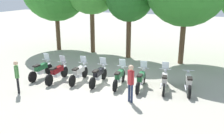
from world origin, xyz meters
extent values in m
plane|color=#ADA899|center=(0.00, 0.00, 0.00)|extent=(80.00, 80.00, 0.00)
cylinder|color=black|center=(-4.15, 0.31, 0.32)|extent=(0.11, 0.64, 0.64)
cylinder|color=black|center=(-4.13, -1.24, 0.32)|extent=(0.11, 0.64, 0.64)
cube|color=silver|center=(-4.15, 0.31, 0.66)|extent=(0.13, 0.36, 0.04)
cube|color=#1E6033|center=(-4.14, -0.41, 0.67)|extent=(0.27, 0.95, 0.30)
cube|color=silver|center=(-4.14, -0.46, 0.40)|extent=(0.23, 0.40, 0.24)
cube|color=black|center=(-4.14, -0.81, 0.86)|extent=(0.25, 0.44, 0.08)
cylinder|color=silver|center=(-4.15, 0.22, 0.64)|extent=(0.05, 0.23, 0.64)
cylinder|color=silver|center=(-4.15, 0.13, 0.97)|extent=(0.62, 0.05, 0.04)
sphere|color=silver|center=(-4.15, 0.26, 0.85)|extent=(0.16, 0.16, 0.16)
cylinder|color=silver|center=(-4.30, -0.76, 0.34)|extent=(0.08, 0.70, 0.07)
cube|color=silver|center=(-4.15, 0.19, 1.17)|extent=(0.36, 0.14, 0.39)
cylinder|color=black|center=(-2.97, 0.23, 0.32)|extent=(0.11, 0.64, 0.64)
cylinder|color=black|center=(-2.95, -1.32, 0.32)|extent=(0.11, 0.64, 0.64)
cube|color=silver|center=(-2.97, 0.23, 0.66)|extent=(0.12, 0.36, 0.04)
cube|color=maroon|center=(-2.96, -0.50, 0.67)|extent=(0.27, 0.95, 0.30)
cube|color=silver|center=(-2.96, -0.55, 0.40)|extent=(0.22, 0.40, 0.24)
cube|color=black|center=(-2.95, -0.90, 0.86)|extent=(0.24, 0.44, 0.08)
cylinder|color=silver|center=(-2.97, 0.14, 0.64)|extent=(0.05, 0.23, 0.64)
cylinder|color=silver|center=(-2.96, 0.05, 0.97)|extent=(0.62, 0.04, 0.04)
sphere|color=silver|center=(-2.97, 0.18, 0.85)|extent=(0.16, 0.16, 0.16)
cylinder|color=silver|center=(-3.11, -0.85, 0.34)|extent=(0.08, 0.70, 0.07)
cube|color=silver|center=(-2.97, 0.11, 1.17)|extent=(0.36, 0.14, 0.39)
cylinder|color=black|center=(-1.81, 0.63, 0.32)|extent=(0.13, 0.64, 0.64)
cylinder|color=black|center=(-1.74, -0.92, 0.32)|extent=(0.13, 0.64, 0.64)
cube|color=silver|center=(-1.81, 0.63, 0.66)|extent=(0.14, 0.36, 0.04)
cube|color=silver|center=(-1.78, -0.10, 0.67)|extent=(0.30, 0.96, 0.30)
cube|color=silver|center=(-1.77, -0.15, 0.40)|extent=(0.24, 0.41, 0.24)
cube|color=black|center=(-1.76, -0.50, 0.86)|extent=(0.26, 0.45, 0.08)
cylinder|color=silver|center=(-1.81, 0.54, 0.64)|extent=(0.06, 0.23, 0.64)
cylinder|color=silver|center=(-1.80, 0.45, 0.97)|extent=(0.62, 0.06, 0.04)
sphere|color=silver|center=(-1.81, 0.58, 0.85)|extent=(0.17, 0.17, 0.16)
cylinder|color=silver|center=(-1.92, -0.45, 0.34)|extent=(0.10, 0.70, 0.07)
cube|color=silver|center=(-1.80, 0.51, 1.17)|extent=(0.37, 0.15, 0.39)
cylinder|color=black|center=(-0.60, 0.73, 0.32)|extent=(0.11, 0.64, 0.64)
cylinder|color=black|center=(-0.58, -0.82, 0.32)|extent=(0.11, 0.64, 0.64)
cube|color=silver|center=(-0.60, 0.73, 0.66)|extent=(0.13, 0.36, 0.04)
cube|color=black|center=(-0.59, 0.01, 0.67)|extent=(0.28, 0.95, 0.30)
cube|color=silver|center=(-0.59, -0.04, 0.40)|extent=(0.23, 0.40, 0.24)
cube|color=black|center=(-0.59, -0.39, 0.86)|extent=(0.25, 0.44, 0.08)
cylinder|color=silver|center=(-0.60, 0.64, 0.64)|extent=(0.05, 0.23, 0.64)
cylinder|color=silver|center=(-0.60, 0.55, 0.97)|extent=(0.62, 0.05, 0.04)
sphere|color=silver|center=(-0.60, 0.68, 0.85)|extent=(0.16, 0.16, 0.16)
cylinder|color=silver|center=(-0.75, -0.34, 0.34)|extent=(0.08, 0.70, 0.07)
cube|color=silver|center=(-0.60, 0.61, 1.17)|extent=(0.36, 0.14, 0.39)
cylinder|color=black|center=(0.52, 0.85, 0.32)|extent=(0.16, 0.65, 0.64)
cylinder|color=black|center=(0.66, -0.69, 0.32)|extent=(0.16, 0.65, 0.64)
cube|color=silver|center=(0.52, 0.85, 0.66)|extent=(0.15, 0.37, 0.04)
cube|color=#1E6033|center=(0.59, 0.13, 0.67)|extent=(0.35, 0.97, 0.30)
cube|color=silver|center=(0.59, 0.08, 0.40)|extent=(0.26, 0.42, 0.24)
cube|color=black|center=(0.62, -0.27, 0.86)|extent=(0.28, 0.46, 0.08)
cylinder|color=silver|center=(0.53, 0.76, 0.64)|extent=(0.07, 0.23, 0.64)
cylinder|color=silver|center=(0.54, 0.67, 0.97)|extent=(0.62, 0.09, 0.04)
sphere|color=silver|center=(0.53, 0.80, 0.85)|extent=(0.17, 0.17, 0.16)
cylinder|color=silver|center=(0.46, -0.23, 0.34)|extent=(0.13, 0.70, 0.07)
cube|color=silver|center=(0.53, 0.73, 1.17)|extent=(0.37, 0.16, 0.39)
cylinder|color=black|center=(1.72, 0.96, 0.32)|extent=(0.15, 0.65, 0.64)
cylinder|color=black|center=(1.83, -0.59, 0.32)|extent=(0.15, 0.65, 0.64)
cube|color=silver|center=(1.72, 0.96, 0.66)|extent=(0.15, 0.37, 0.04)
cube|color=#1E6033|center=(1.77, 0.23, 0.67)|extent=(0.33, 0.97, 0.30)
cube|color=silver|center=(1.77, 0.18, 0.40)|extent=(0.25, 0.42, 0.24)
cube|color=black|center=(1.80, -0.17, 0.86)|extent=(0.27, 0.46, 0.08)
cylinder|color=silver|center=(1.72, 0.87, 0.64)|extent=(0.07, 0.23, 0.64)
cylinder|color=silver|center=(1.73, 0.78, 0.97)|extent=(0.62, 0.08, 0.04)
sphere|color=silver|center=(1.72, 0.91, 0.85)|extent=(0.17, 0.17, 0.16)
cylinder|color=silver|center=(1.64, -0.13, 0.34)|extent=(0.12, 0.70, 0.07)
cube|color=silver|center=(1.72, 0.84, 1.17)|extent=(0.37, 0.16, 0.39)
cylinder|color=black|center=(2.83, 1.22, 0.32)|extent=(0.20, 0.65, 0.64)
cylinder|color=black|center=(3.09, -0.31, 0.32)|extent=(0.20, 0.65, 0.64)
cube|color=silver|center=(2.83, 1.22, 0.66)|extent=(0.18, 0.37, 0.04)
cube|color=silver|center=(2.95, 0.50, 0.67)|extent=(0.41, 0.98, 0.30)
cube|color=silver|center=(2.96, 0.45, 0.40)|extent=(0.28, 0.43, 0.24)
cube|color=black|center=(3.02, 0.11, 0.86)|extent=(0.31, 0.47, 0.08)
cylinder|color=silver|center=(2.84, 1.13, 0.64)|extent=(0.09, 0.23, 0.64)
cylinder|color=silver|center=(2.86, 1.04, 0.97)|extent=(0.62, 0.14, 0.04)
sphere|color=silver|center=(2.84, 1.17, 0.85)|extent=(0.18, 0.18, 0.16)
cylinder|color=silver|center=(2.85, 0.13, 0.34)|extent=(0.18, 0.70, 0.07)
cube|color=silver|center=(2.85, 1.10, 1.17)|extent=(0.38, 0.19, 0.39)
cylinder|color=black|center=(4.00, 1.46, 0.32)|extent=(0.21, 0.65, 0.64)
cylinder|color=black|center=(4.28, -0.06, 0.32)|extent=(0.21, 0.65, 0.64)
cube|color=silver|center=(4.00, 1.46, 0.66)|extent=(0.18, 0.38, 0.04)
cube|color=silver|center=(4.13, 0.75, 0.67)|extent=(0.43, 0.98, 0.30)
cube|color=silver|center=(4.14, 0.70, 0.40)|extent=(0.29, 0.43, 0.24)
cube|color=black|center=(4.20, 0.35, 0.86)|extent=(0.32, 0.48, 0.08)
cylinder|color=silver|center=(4.02, 1.37, 0.64)|extent=(0.09, 0.23, 0.64)
cylinder|color=silver|center=(4.03, 1.28, 0.97)|extent=(0.62, 0.15, 0.04)
sphere|color=silver|center=(4.01, 1.41, 0.85)|extent=(0.19, 0.19, 0.16)
cylinder|color=silver|center=(4.04, 0.37, 0.34)|extent=(0.20, 0.70, 0.07)
cylinder|color=#232D4C|center=(1.71, -1.54, 0.44)|extent=(0.15, 0.15, 0.88)
cylinder|color=#232D4C|center=(1.86, -1.61, 0.44)|extent=(0.15, 0.15, 0.88)
cube|color=#B22D33|center=(1.78, -1.57, 1.21)|extent=(0.29, 0.28, 0.66)
cylinder|color=#B22D33|center=(1.64, -1.50, 1.23)|extent=(0.11, 0.11, 0.63)
cylinder|color=#B22D33|center=(1.93, -1.65, 1.23)|extent=(0.11, 0.11, 0.63)
sphere|color=#DBAD89|center=(1.78, -1.57, 1.69)|extent=(0.32, 0.32, 0.24)
cylinder|color=black|center=(-3.74, -2.80, 0.41)|extent=(0.16, 0.16, 0.82)
cylinder|color=black|center=(-3.85, -2.67, 0.41)|extent=(0.16, 0.16, 0.82)
cube|color=#4C8C47|center=(-3.80, -2.73, 1.13)|extent=(0.30, 0.30, 0.62)
cylinder|color=#4C8C47|center=(-3.69, -2.85, 1.14)|extent=(0.11, 0.11, 0.58)
cylinder|color=#4C8C47|center=(-3.90, -2.61, 1.14)|extent=(0.11, 0.11, 0.58)
sphere|color=#DBAD89|center=(-3.80, -2.73, 1.58)|extent=(0.31, 0.31, 0.22)
cylinder|color=brown|center=(-7.30, 6.11, 1.64)|extent=(0.36, 0.36, 3.29)
cylinder|color=brown|center=(-4.18, 6.44, 1.89)|extent=(0.36, 0.36, 3.79)
cylinder|color=brown|center=(-0.89, 5.94, 1.62)|extent=(0.36, 0.36, 3.24)
cylinder|color=brown|center=(3.05, 5.84, 1.72)|extent=(0.36, 0.36, 3.43)
camera|label=1|loc=(5.10, -11.86, 5.09)|focal=40.35mm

